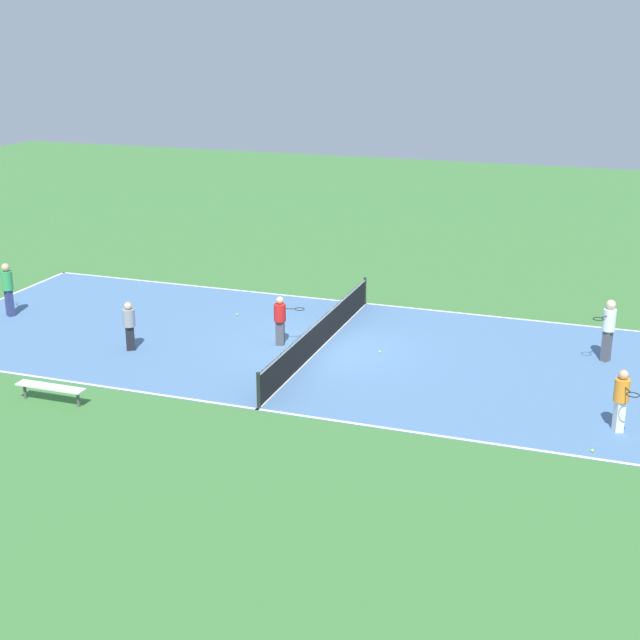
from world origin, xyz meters
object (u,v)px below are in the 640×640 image
Objects in this scene: player_baseline_gray at (129,323)px; bench at (51,388)px; player_far_green at (7,286)px; player_near_white at (609,326)px; tennis_ball_midcourt at (237,314)px; tennis_net at (320,332)px; player_coach_red at (280,318)px; tennis_ball_near_net at (592,451)px; player_center_orange at (621,397)px; tennis_ball_far_baseline at (380,352)px.

bench is at bearing 57.74° from player_baseline_gray.
bench is at bearing 161.89° from player_far_green.
player_far_green is 5.73m from player_baseline_gray.
player_near_white is at bearing 30.34° from bench.
player_near_white is 26.94× the size of tennis_ball_midcourt.
tennis_ball_midcourt is at bearing -119.22° from tennis_net.
player_coach_red is 22.32× the size of tennis_ball_near_net.
tennis_net is at bearing 60.78° from tennis_ball_midcourt.
player_near_white is at bearing 179.86° from tennis_ball_near_net.
player_far_green is at bearing -54.24° from player_near_white.
player_baseline_gray reaches higher than tennis_ball_midcourt.
tennis_ball_midcourt is at bearing -133.53° from player_far_green.
tennis_ball_midcourt is 13.45m from tennis_ball_near_net.
player_coach_red is at bearing 171.49° from player_baseline_gray.
player_far_green is at bearing -121.51° from player_center_orange.
player_baseline_gray is 21.84× the size of tennis_ball_midcourt.
bench is 13.40m from tennis_ball_near_net.
tennis_ball_far_baseline is (-0.30, 3.04, -0.83)m from player_coach_red.
player_center_orange is (1.09, 13.89, 0.06)m from player_baseline_gray.
bench is 7.17m from player_coach_red.
player_far_green is 1.18× the size of player_coach_red.
tennis_net is at bearing -133.65° from player_center_orange.
player_far_green is at bearing -49.31° from player_baseline_gray.
player_far_green is 19.03m from player_near_white.
tennis_ball_far_baseline is 1.00× the size of tennis_ball_near_net.
tennis_ball_near_net is at bearing 7.01° from bench.
player_center_orange is at bearing -160.79° from player_far_green.
tennis_ball_far_baseline is 1.00× the size of tennis_ball_midcourt.
tennis_ball_far_baseline is (-6.25, 7.00, -0.34)m from bench.
tennis_ball_far_baseline is 7.80m from tennis_ball_near_net.
player_far_green is 26.45× the size of tennis_ball_near_net.
tennis_ball_near_net is (-1.63, 13.30, -0.34)m from bench.
tennis_ball_midcourt is (-2.19, -2.44, -0.83)m from player_coach_red.
player_coach_red is 1.02× the size of player_baseline_gray.
tennis_net reaches higher than tennis_ball_far_baseline.
tennis_ball_far_baseline is at bearing -150.14° from player_far_green.
player_near_white reaches higher than player_baseline_gray.
player_baseline_gray reaches higher than tennis_net.
player_coach_red is 22.32× the size of tennis_ball_midcourt.
player_baseline_gray is at bearing -68.93° from tennis_net.
player_far_green is at bearing -87.13° from tennis_ball_far_baseline.
player_coach_red is 3.16m from tennis_ball_far_baseline.
player_coach_red is at bearing -114.82° from tennis_ball_near_net.
player_baseline_gray reaches higher than bench.
tennis_ball_far_baseline is at bearing 94.97° from tennis_net.
tennis_ball_midcourt is at bearing 79.38° from bench.
tennis_ball_midcourt is at bearing -118.91° from tennis_ball_near_net.
bench is 4.09m from player_baseline_gray.
player_baseline_gray is 21.84× the size of tennis_ball_far_baseline.
player_coach_red reaches higher than tennis_ball_far_baseline.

